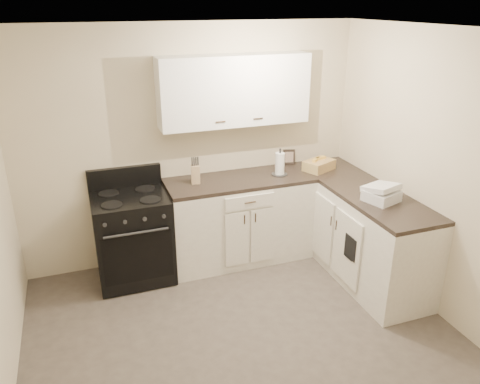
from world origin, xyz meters
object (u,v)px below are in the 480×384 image
object	(u,v)px
stove	(133,238)
countertop_grill	(381,196)
knife_block	(196,174)
wicker_basket	(319,165)
paper_towel	(280,164)

from	to	relation	value
stove	countertop_grill	distance (m)	2.47
stove	countertop_grill	size ratio (longest dim) A/B	3.19
knife_block	wicker_basket	bearing A→B (deg)	8.82
paper_towel	wicker_basket	world-z (taller)	paper_towel
stove	knife_block	size ratio (longest dim) A/B	4.70
wicker_basket	countertop_grill	xyz separation A→B (m)	(0.13, -0.96, -0.00)
stove	paper_towel	xyz separation A→B (m)	(1.60, -0.00, 0.60)
stove	paper_towel	world-z (taller)	paper_towel
stove	countertop_grill	bearing A→B (deg)	-23.94
stove	countertop_grill	world-z (taller)	countertop_grill
countertop_grill	paper_towel	bearing A→B (deg)	104.20
wicker_basket	countertop_grill	size ratio (longest dim) A/B	1.17
paper_towel	countertop_grill	distance (m)	1.15
knife_block	paper_towel	distance (m)	0.92
knife_block	wicker_basket	world-z (taller)	knife_block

